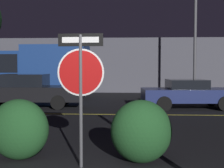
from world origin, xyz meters
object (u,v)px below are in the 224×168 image
stop_sign (81,74)px  hedge_bush_3 (141,131)px  hedge_bush_2 (19,129)px  delivery_truck (36,69)px  passing_car_3 (189,93)px  street_lamp (195,10)px  passing_car_2 (27,91)px

stop_sign → hedge_bush_3: size_ratio=2.02×
hedge_bush_2 → delivery_truck: delivery_truck is taller
stop_sign → hedge_bush_3: 1.55m
stop_sign → delivery_truck: (-4.35, 11.83, -0.03)m
passing_car_3 → delivery_truck: bearing=-120.6°
hedge_bush_2 → street_lamp: size_ratio=0.15×
hedge_bush_3 → delivery_truck: size_ratio=0.21×
hedge_bush_3 → passing_car_2: 9.05m
hedge_bush_3 → street_lamp: 12.37m
stop_sign → street_lamp: bearing=72.2°
street_lamp → stop_sign: bearing=-110.7°
stop_sign → hedge_bush_2: stop_sign is taller
passing_car_2 → street_lamp: (7.99, 3.45, 4.05)m
passing_car_2 → delivery_truck: 3.94m
stop_sign → delivery_truck: bearing=113.1°
hedge_bush_2 → passing_car_3: size_ratio=0.28×
stop_sign → passing_car_2: size_ratio=0.48×
passing_car_3 → delivery_truck: (-7.74, 3.83, 0.99)m
passing_car_3 → street_lamp: bearing=160.4°
hedge_bush_2 → passing_car_3: bearing=58.6°
passing_car_3 → street_lamp: street_lamp is taller
hedge_bush_3 → passing_car_2: passing_car_2 is taller
street_lamp → passing_car_3: bearing=-105.3°
hedge_bush_2 → delivery_truck: bearing=105.1°
hedge_bush_2 → passing_car_3: passing_car_3 is taller
passing_car_2 → delivery_truck: bearing=-171.5°
hedge_bush_2 → street_lamp: 13.13m
hedge_bush_2 → passing_car_2: (-2.38, 7.66, 0.14)m
stop_sign → passing_car_2: bearing=117.2°
stop_sign → passing_car_3: bearing=70.0°
hedge_bush_3 → passing_car_2: size_ratio=0.24×
stop_sign → hedge_bush_2: bearing=165.3°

